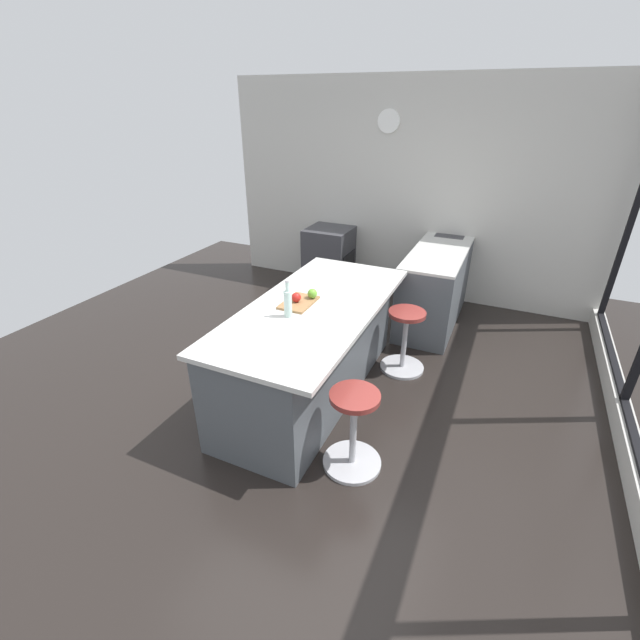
{
  "coord_description": "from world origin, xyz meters",
  "views": [
    {
      "loc": [
        2.82,
        1.38,
        2.46
      ],
      "look_at": [
        -0.18,
        -0.0,
        0.76
      ],
      "focal_mm": 24.17,
      "sensor_mm": 36.0,
      "label": 1
    }
  ],
  "objects_px": {
    "stool_middle": "(353,433)",
    "cutting_board": "(299,302)",
    "apple_red": "(296,297)",
    "stool_by_window": "(404,342)",
    "water_bottle": "(288,302)",
    "kitchen_island": "(310,348)",
    "apple_green": "(312,294)",
    "oven_range": "(329,258)"
  },
  "relations": [
    {
      "from": "stool_middle",
      "to": "apple_red",
      "type": "bearing_deg",
      "value": -130.06
    },
    {
      "from": "stool_middle",
      "to": "apple_red",
      "type": "xyz_separation_m",
      "value": [
        -0.67,
        -0.79,
        0.65
      ]
    },
    {
      "from": "oven_range",
      "to": "stool_middle",
      "type": "distance_m",
      "value": 3.47
    },
    {
      "from": "oven_range",
      "to": "kitchen_island",
      "type": "bearing_deg",
      "value": 19.73
    },
    {
      "from": "apple_green",
      "to": "water_bottle",
      "type": "xyz_separation_m",
      "value": [
        0.37,
        -0.04,
        0.06
      ]
    },
    {
      "from": "apple_green",
      "to": "apple_red",
      "type": "relative_size",
      "value": 1.03
    },
    {
      "from": "oven_range",
      "to": "apple_red",
      "type": "bearing_deg",
      "value": 17.18
    },
    {
      "from": "stool_middle",
      "to": "oven_range",
      "type": "bearing_deg",
      "value": -153.49
    },
    {
      "from": "apple_red",
      "to": "apple_green",
      "type": "bearing_deg",
      "value": 144.68
    },
    {
      "from": "oven_range",
      "to": "apple_green",
      "type": "distance_m",
      "value": 2.51
    },
    {
      "from": "stool_middle",
      "to": "cutting_board",
      "type": "bearing_deg",
      "value": -131.14
    },
    {
      "from": "kitchen_island",
      "to": "water_bottle",
      "type": "bearing_deg",
      "value": -10.68
    },
    {
      "from": "kitchen_island",
      "to": "stool_middle",
      "type": "bearing_deg",
      "value": 44.04
    },
    {
      "from": "stool_by_window",
      "to": "stool_middle",
      "type": "height_order",
      "value": "same"
    },
    {
      "from": "stool_by_window",
      "to": "water_bottle",
      "type": "distance_m",
      "value": 1.44
    },
    {
      "from": "cutting_board",
      "to": "stool_middle",
      "type": "bearing_deg",
      "value": 48.86
    },
    {
      "from": "kitchen_island",
      "to": "oven_range",
      "type": "bearing_deg",
      "value": -160.27
    },
    {
      "from": "kitchen_island",
      "to": "apple_red",
      "type": "bearing_deg",
      "value": -65.95
    },
    {
      "from": "cutting_board",
      "to": "apple_red",
      "type": "distance_m",
      "value": 0.05
    },
    {
      "from": "apple_green",
      "to": "kitchen_island",
      "type": "bearing_deg",
      "value": 9.54
    },
    {
      "from": "stool_middle",
      "to": "cutting_board",
      "type": "distance_m",
      "value": 1.2
    },
    {
      "from": "kitchen_island",
      "to": "cutting_board",
      "type": "xyz_separation_m",
      "value": [
        0.03,
        -0.09,
        0.45
      ]
    },
    {
      "from": "kitchen_island",
      "to": "stool_by_window",
      "type": "bearing_deg",
      "value": 135.96
    },
    {
      "from": "apple_red",
      "to": "water_bottle",
      "type": "height_order",
      "value": "water_bottle"
    },
    {
      "from": "oven_range",
      "to": "kitchen_island",
      "type": "relative_size",
      "value": 0.38
    },
    {
      "from": "stool_by_window",
      "to": "water_bottle",
      "type": "bearing_deg",
      "value": -36.71
    },
    {
      "from": "apple_green",
      "to": "water_bottle",
      "type": "relative_size",
      "value": 0.27
    },
    {
      "from": "kitchen_island",
      "to": "stool_by_window",
      "type": "distance_m",
      "value": 1.0
    },
    {
      "from": "oven_range",
      "to": "stool_middle",
      "type": "relative_size",
      "value": 1.34
    },
    {
      "from": "stool_middle",
      "to": "stool_by_window",
      "type": "bearing_deg",
      "value": 180.0
    },
    {
      "from": "stool_middle",
      "to": "water_bottle",
      "type": "bearing_deg",
      "value": -120.03
    },
    {
      "from": "kitchen_island",
      "to": "stool_middle",
      "type": "height_order",
      "value": "kitchen_island"
    },
    {
      "from": "stool_by_window",
      "to": "water_bottle",
      "type": "height_order",
      "value": "water_bottle"
    },
    {
      "from": "apple_green",
      "to": "water_bottle",
      "type": "bearing_deg",
      "value": -6.25
    },
    {
      "from": "cutting_board",
      "to": "stool_by_window",
      "type": "bearing_deg",
      "value": 133.8
    },
    {
      "from": "apple_red",
      "to": "water_bottle",
      "type": "distance_m",
      "value": 0.25
    },
    {
      "from": "stool_by_window",
      "to": "stool_middle",
      "type": "relative_size",
      "value": 1.0
    },
    {
      "from": "kitchen_island",
      "to": "apple_green",
      "type": "distance_m",
      "value": 0.51
    },
    {
      "from": "apple_green",
      "to": "apple_red",
      "type": "bearing_deg",
      "value": -35.32
    },
    {
      "from": "cutting_board",
      "to": "apple_red",
      "type": "relative_size",
      "value": 4.42
    },
    {
      "from": "oven_range",
      "to": "water_bottle",
      "type": "height_order",
      "value": "water_bottle"
    },
    {
      "from": "kitchen_island",
      "to": "apple_green",
      "type": "relative_size",
      "value": 26.83
    }
  ]
}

